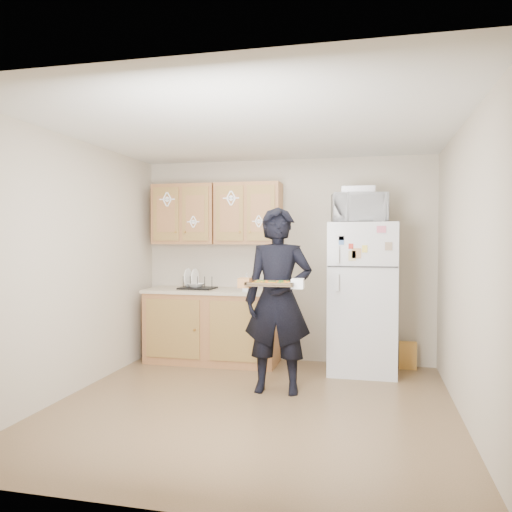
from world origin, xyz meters
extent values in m
plane|color=brown|center=(0.00, 0.00, 0.00)|extent=(3.60, 3.60, 0.00)
plane|color=silver|center=(0.00, 0.00, 2.50)|extent=(3.60, 3.60, 0.00)
cube|color=#BCAE98|center=(0.00, 1.80, 1.25)|extent=(3.60, 0.04, 2.50)
cube|color=#BCAE98|center=(0.00, -1.80, 1.25)|extent=(3.60, 0.04, 2.50)
cube|color=#BCAE98|center=(-1.80, 0.00, 1.25)|extent=(0.04, 3.60, 2.50)
cube|color=#BCAE98|center=(1.80, 0.00, 1.25)|extent=(0.04, 3.60, 2.50)
cube|color=silver|center=(0.95, 1.43, 0.85)|extent=(0.75, 0.70, 1.70)
cube|color=brown|center=(-0.85, 1.48, 0.43)|extent=(1.60, 0.60, 0.86)
cube|color=#BFAD93|center=(-0.85, 1.48, 0.88)|extent=(1.64, 0.64, 0.04)
cube|color=brown|center=(-1.25, 1.61, 1.83)|extent=(0.80, 0.33, 0.75)
cube|color=brown|center=(-0.43, 1.61, 1.83)|extent=(0.80, 0.33, 0.75)
cube|color=#E3C850|center=(1.47, 1.67, 0.16)|extent=(0.20, 0.07, 0.32)
imported|color=black|center=(0.15, 0.48, 0.91)|extent=(0.69, 0.47, 1.83)
cube|color=black|center=(0.14, 0.18, 1.10)|extent=(0.45, 0.34, 0.04)
cylinder|color=orange|center=(0.04, 0.11, 1.11)|extent=(0.15, 0.15, 0.02)
cylinder|color=orange|center=(0.24, 0.12, 1.11)|extent=(0.15, 0.15, 0.02)
cylinder|color=orange|center=(0.03, 0.25, 1.11)|extent=(0.15, 0.15, 0.02)
cylinder|color=orange|center=(0.24, 0.26, 1.11)|extent=(0.15, 0.15, 0.02)
cylinder|color=orange|center=(0.14, 0.18, 1.11)|extent=(0.15, 0.15, 0.02)
imported|color=silver|center=(0.90, 1.38, 1.86)|extent=(0.65, 0.50, 0.33)
cube|color=silver|center=(0.90, 1.41, 2.06)|extent=(0.36, 0.26, 0.08)
cube|color=black|center=(-1.04, 1.47, 0.98)|extent=(0.43, 0.33, 0.17)
imported|color=white|center=(-1.07, 1.47, 0.95)|extent=(0.25, 0.25, 0.05)
imported|color=silver|center=(-0.38, 1.33, 1.01)|extent=(0.11, 0.12, 0.21)
camera|label=1|loc=(1.04, -4.34, 1.52)|focal=35.00mm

